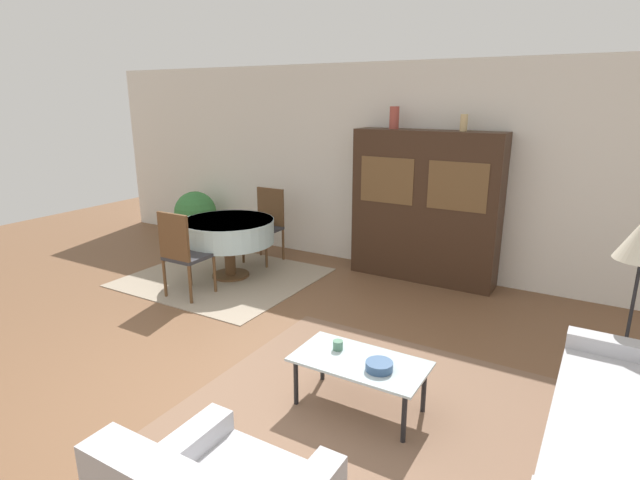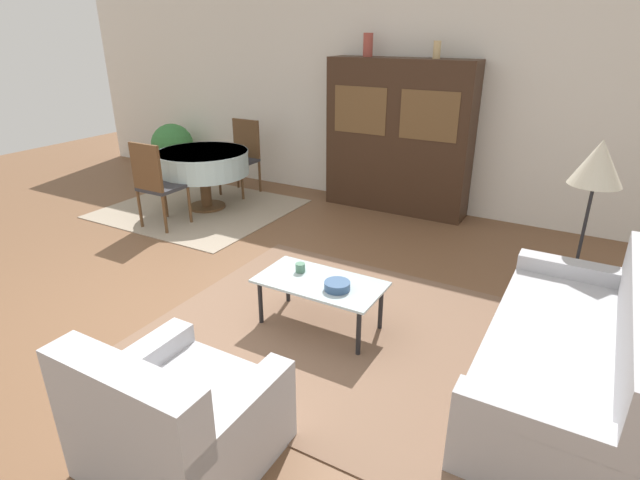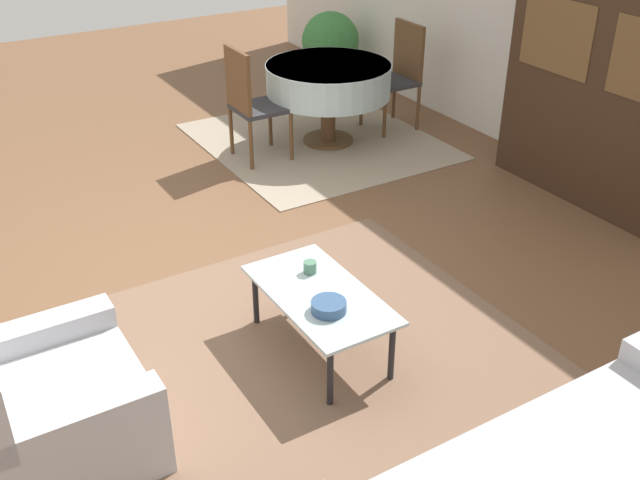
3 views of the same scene
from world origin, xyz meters
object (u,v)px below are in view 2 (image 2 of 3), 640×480
at_px(vase_tall, 368,45).
at_px(dining_chair_far, 242,153).
at_px(armchair, 175,420).
at_px(dining_chair_near, 156,181).
at_px(bowl, 337,286).
at_px(potted_plant, 173,147).
at_px(vase_short, 437,50).
at_px(couch, 575,357).
at_px(cup, 300,268).
at_px(dining_table, 203,163).
at_px(display_cabinet, 398,137).
at_px(coffee_table, 320,286).
at_px(floor_lamp, 598,168).

bearing_deg(vase_tall, dining_chair_far, -166.71).
height_order(armchair, dining_chair_near, dining_chair_near).
height_order(bowl, potted_plant, potted_plant).
height_order(vase_short, potted_plant, vase_short).
relative_size(couch, armchair, 2.25).
relative_size(bowl, vase_short, 1.02).
distance_m(armchair, cup, 1.65).
xyz_separation_m(dining_table, bowl, (2.89, -1.79, -0.17)).
height_order(armchair, vase_short, vase_short).
bearing_deg(cup, couch, 0.99).
relative_size(dining_chair_near, vase_tall, 3.76).
relative_size(display_cabinet, vase_short, 9.80).
bearing_deg(bowl, dining_table, 148.30).
height_order(coffee_table, dining_table, dining_table).
height_order(coffee_table, cup, cup).
bearing_deg(armchair, bowl, 83.67).
distance_m(dining_table, bowl, 3.41).
relative_size(coffee_table, floor_lamp, 0.70).
relative_size(couch, display_cabinet, 1.08).
xyz_separation_m(display_cabinet, vase_tall, (-0.46, 0.00, 1.08)).
bearing_deg(couch, dining_table, 70.07).
distance_m(vase_short, potted_plant, 4.36).
relative_size(coffee_table, potted_plant, 1.18).
height_order(coffee_table, floor_lamp, floor_lamp).
height_order(dining_chair_far, potted_plant, dining_chair_far).
xyz_separation_m(coffee_table, potted_plant, (-4.23, 2.70, 0.11)).
bearing_deg(floor_lamp, vase_short, 141.65).
bearing_deg(couch, dining_chair_near, 79.60).
xyz_separation_m(couch, vase_tall, (-2.81, 2.85, 1.73)).
height_order(dining_chair_near, cup, dining_chair_near).
bearing_deg(display_cabinet, couch, -50.42).
bearing_deg(display_cabinet, coffee_table, -79.36).
distance_m(couch, bowl, 1.64).
height_order(floor_lamp, potted_plant, floor_lamp).
distance_m(floor_lamp, cup, 2.50).
bearing_deg(armchair, dining_chair_far, 123.57).
xyz_separation_m(coffee_table, vase_tall, (-1.01, 2.95, 1.65)).
relative_size(couch, dining_table, 1.74).
distance_m(couch, floor_lamp, 1.66).
distance_m(dining_table, floor_lamp, 4.45).
distance_m(bowl, vase_tall, 3.59).
bearing_deg(potted_plant, coffee_table, -32.54).
height_order(couch, bowl, couch).
xyz_separation_m(vase_short, potted_plant, (-4.08, -0.25, -1.51)).
xyz_separation_m(dining_chair_near, cup, (2.50, -0.86, -0.14)).
xyz_separation_m(display_cabinet, cup, (0.34, -2.88, -0.50)).
xyz_separation_m(dining_table, dining_chair_far, (-0.00, 0.81, -0.03)).
relative_size(dining_chair_near, bowl, 5.22).
relative_size(dining_chair_far, cup, 13.12).
xyz_separation_m(dining_chair_near, bowl, (2.89, -0.98, -0.14)).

